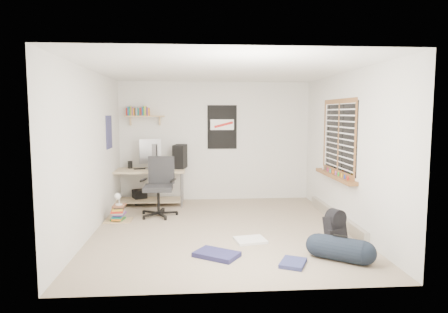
{
  "coord_description": "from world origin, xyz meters",
  "views": [
    {
      "loc": [
        -0.43,
        -6.18,
        1.84
      ],
      "look_at": [
        0.04,
        0.23,
        1.14
      ],
      "focal_mm": 32.0,
      "sensor_mm": 36.0,
      "label": 1
    }
  ],
  "objects": [
    {
      "name": "poster_left_wall",
      "position": [
        -1.99,
        1.2,
        1.5
      ],
      "size": [
        0.02,
        0.42,
        0.6
      ],
      "primitive_type": "cube",
      "color": "navy",
      "rests_on": "left_wall"
    },
    {
      "name": "monitor_right",
      "position": [
        -1.32,
        1.86,
        0.96
      ],
      "size": [
        0.45,
        0.26,
        0.49
      ],
      "primitive_type": "cube",
      "rotation": [
        0.0,
        0.0,
        0.38
      ],
      "color": "#AAABB0",
      "rests_on": "desk"
    },
    {
      "name": "speaker_right",
      "position": [
        -1.07,
        1.52,
        0.8
      ],
      "size": [
        0.11,
        0.11,
        0.17
      ],
      "primitive_type": "cube",
      "rotation": [
        0.0,
        0.0,
        0.39
      ],
      "color": "black",
      "rests_on": "desk"
    },
    {
      "name": "jeans_b",
      "position": [
        0.75,
        -1.57,
        0.03
      ],
      "size": [
        0.41,
        0.45,
        0.05
      ],
      "primitive_type": "cube",
      "rotation": [
        0.0,
        0.0,
        1.12
      ],
      "color": "navy",
      "rests_on": "floor"
    },
    {
      "name": "wall_shelf",
      "position": [
        -1.45,
        2.14,
        1.78
      ],
      "size": [
        0.8,
        0.22,
        0.24
      ],
      "primitive_type": "cube",
      "color": "tan",
      "rests_on": "back_wall"
    },
    {
      "name": "desk",
      "position": [
        -1.42,
        1.8,
        0.36
      ],
      "size": [
        1.6,
        0.79,
        0.71
      ],
      "primitive_type": "cube",
      "rotation": [
        0.0,
        0.0,
        -0.07
      ],
      "color": "tan",
      "rests_on": "floor"
    },
    {
      "name": "book_stack",
      "position": [
        -1.75,
        0.63,
        0.15
      ],
      "size": [
        0.59,
        0.54,
        0.33
      ],
      "primitive_type": "cube",
      "rotation": [
        0.0,
        0.0,
        0.36
      ],
      "color": "brown",
      "rests_on": "floor"
    },
    {
      "name": "tshirt",
      "position": [
        0.36,
        -0.64,
        0.02
      ],
      "size": [
        0.49,
        0.43,
        0.04
      ],
      "primitive_type": "cube",
      "rotation": [
        0.0,
        0.0,
        0.19
      ],
      "color": "silver",
      "rests_on": "floor"
    },
    {
      "name": "office_chair",
      "position": [
        -1.09,
        0.91,
        0.49
      ],
      "size": [
        0.81,
        0.81,
        1.07
      ],
      "primitive_type": "cube",
      "rotation": [
        0.0,
        0.0,
        -0.18
      ],
      "color": "#252628",
      "rests_on": "floor"
    },
    {
      "name": "poster_back_wall",
      "position": [
        0.15,
        2.23,
        1.55
      ],
      "size": [
        0.62,
        0.03,
        0.92
      ],
      "primitive_type": "cube",
      "color": "black",
      "rests_on": "back_wall"
    },
    {
      "name": "backpack",
      "position": [
        1.56,
        -0.78,
        0.2
      ],
      "size": [
        0.35,
        0.32,
        0.38
      ],
      "primitive_type": "cube",
      "rotation": [
        0.0,
        0.0,
        0.44
      ],
      "color": "black",
      "rests_on": "floor"
    },
    {
      "name": "left_wall",
      "position": [
        -2.0,
        0.0,
        1.25
      ],
      "size": [
        0.01,
        4.5,
        2.5
      ],
      "primitive_type": "cube",
      "color": "silver",
      "rests_on": "ground"
    },
    {
      "name": "desk_lamp",
      "position": [
        -1.73,
        0.61,
        0.38
      ],
      "size": [
        0.15,
        0.22,
        0.2
      ],
      "primitive_type": "cube",
      "rotation": [
        0.0,
        0.0,
        0.19
      ],
      "color": "silver",
      "rests_on": "book_stack"
    },
    {
      "name": "monitor_left",
      "position": [
        -1.33,
        1.91,
        0.91
      ],
      "size": [
        0.34,
        0.28,
        0.39
      ],
      "primitive_type": "cube",
      "rotation": [
        0.0,
        0.0,
        -0.61
      ],
      "color": "#B8B8BE",
      "rests_on": "desk"
    },
    {
      "name": "back_wall",
      "position": [
        0.0,
        2.25,
        1.25
      ],
      "size": [
        4.0,
        0.01,
        2.5
      ],
      "primitive_type": "cube",
      "color": "silver",
      "rests_on": "ground"
    },
    {
      "name": "keyboard",
      "position": [
        -1.45,
        1.91,
        0.72
      ],
      "size": [
        0.45,
        0.26,
        0.02
      ],
      "primitive_type": "cube",
      "rotation": [
        0.0,
        0.0,
        0.27
      ],
      "color": "black",
      "rests_on": "desk"
    },
    {
      "name": "pc_tower",
      "position": [
        -0.73,
        2.0,
        0.96
      ],
      "size": [
        0.3,
        0.5,
        0.49
      ],
      "primitive_type": "cube",
      "rotation": [
        0.0,
        0.0,
        -0.17
      ],
      "color": "black",
      "rests_on": "desk"
    },
    {
      "name": "speaker_left",
      "position": [
        -1.75,
        2.0,
        0.79
      ],
      "size": [
        0.1,
        0.1,
        0.16
      ],
      "primitive_type": "cube",
      "rotation": [
        0.0,
        0.0,
        0.38
      ],
      "color": "black",
      "rests_on": "desk"
    },
    {
      "name": "jeans_a",
      "position": [
        -0.16,
        -1.21,
        0.03
      ],
      "size": [
        0.65,
        0.59,
        0.06
      ],
      "primitive_type": "cube",
      "rotation": [
        0.0,
        0.0,
        -0.58
      ],
      "color": "#22224D",
      "rests_on": "floor"
    },
    {
      "name": "baseboard_heater",
      "position": [
        1.96,
        0.3,
        0.09
      ],
      "size": [
        0.08,
        2.5,
        0.18
      ],
      "primitive_type": "cube",
      "color": "#B7B2A8",
      "rests_on": "floor"
    },
    {
      "name": "window",
      "position": [
        1.95,
        0.3,
        1.45
      ],
      "size": [
        0.1,
        1.5,
        1.26
      ],
      "primitive_type": "cube",
      "color": "brown",
      "rests_on": "right_wall"
    },
    {
      "name": "right_wall",
      "position": [
        2.0,
        0.0,
        1.25
      ],
      "size": [
        0.01,
        4.5,
        2.5
      ],
      "primitive_type": "cube",
      "color": "silver",
      "rests_on": "ground"
    },
    {
      "name": "subwoofer",
      "position": [
        -1.57,
        1.96,
        0.14
      ],
      "size": [
        0.34,
        0.34,
        0.28
      ],
      "primitive_type": "cube",
      "rotation": [
        0.0,
        0.0,
        0.42
      ],
      "color": "black",
      "rests_on": "floor"
    },
    {
      "name": "duffel_bag",
      "position": [
        1.38,
        -1.46,
        0.14
      ],
      "size": [
        0.42,
        0.42,
        0.59
      ],
      "primitive_type": "cylinder",
      "rotation": [
        0.0,
        0.0,
        -0.63
      ],
      "color": "black",
      "rests_on": "floor"
    },
    {
      "name": "floor",
      "position": [
        0.0,
        0.0,
        -0.01
      ],
      "size": [
        4.0,
        4.5,
        0.01
      ],
      "primitive_type": "cube",
      "color": "gray",
      "rests_on": "ground"
    },
    {
      "name": "ceiling",
      "position": [
        0.0,
        0.0,
        2.5
      ],
      "size": [
        4.0,
        4.5,
        0.01
      ],
      "primitive_type": "cube",
      "color": "white",
      "rests_on": "ground"
    }
  ]
}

